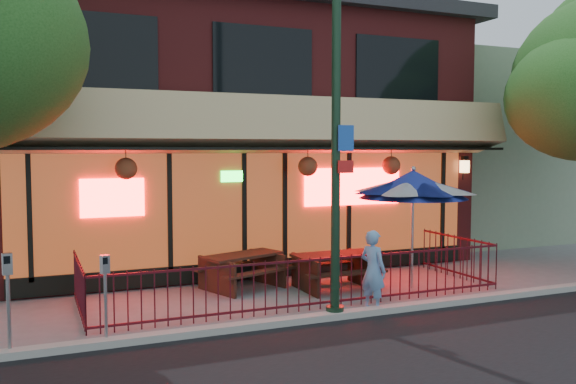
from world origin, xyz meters
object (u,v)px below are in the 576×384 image
at_px(picnic_table_left, 242,266).
at_px(pedestrian, 373,270).
at_px(parking_meter_far, 8,287).
at_px(parking_meter_near, 105,284).
at_px(patio_umbrella, 413,184).
at_px(street_light, 336,141).
at_px(picnic_table_right, 335,266).

relative_size(picnic_table_left, pedestrian, 1.40).
bearing_deg(parking_meter_far, parking_meter_near, 0.00).
distance_m(picnic_table_left, parking_meter_near, 4.24).
bearing_deg(parking_meter_far, patio_umbrella, 9.88).
relative_size(street_light, parking_meter_near, 5.02).
height_order(street_light, parking_meter_far, street_light).
bearing_deg(street_light, patio_umbrella, 28.12).
distance_m(picnic_table_right, patio_umbrella, 2.42).
relative_size(pedestrian, parking_meter_far, 1.00).
height_order(picnic_table_left, parking_meter_far, parking_meter_far).
relative_size(patio_umbrella, parking_meter_far, 1.75).
bearing_deg(parking_meter_far, picnic_table_left, 31.87).
distance_m(pedestrian, parking_meter_far, 6.18).
bearing_deg(picnic_table_left, picnic_table_right, -24.06).
relative_size(picnic_table_right, patio_umbrella, 0.68).
bearing_deg(patio_umbrella, pedestrian, -144.29).
bearing_deg(picnic_table_right, parking_meter_near, -158.23).
height_order(picnic_table_left, picnic_table_right, picnic_table_right).
bearing_deg(parking_meter_far, pedestrian, 1.34).
relative_size(picnic_table_right, pedestrian, 1.20).
bearing_deg(picnic_table_left, parking_meter_near, -138.38).
bearing_deg(street_light, parking_meter_far, 179.97).
bearing_deg(pedestrian, picnic_table_left, 11.06).
xyz_separation_m(street_light, picnic_table_left, (-0.80, 2.80, -2.65)).
bearing_deg(street_light, picnic_table_left, 105.97).
height_order(picnic_table_left, pedestrian, pedestrian).
relative_size(picnic_table_left, parking_meter_far, 1.40).
xyz_separation_m(street_light, pedestrian, (0.86, 0.15, -2.39)).
bearing_deg(pedestrian, patio_umbrella, -75.34).
relative_size(picnic_table_right, parking_meter_near, 1.30).
distance_m(patio_umbrella, parking_meter_far, 8.09).
bearing_deg(picnic_table_left, parking_meter_far, -148.13).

